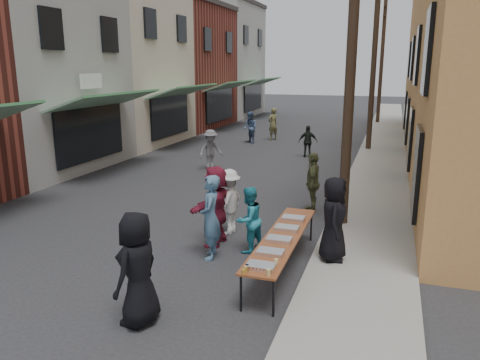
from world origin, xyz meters
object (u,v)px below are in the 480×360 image
Objects in this scene: serving_table at (282,238)px; utility_pole_far at (382,61)px; guest_front_c at (249,220)px; server at (334,219)px; catering_tray_sausage at (261,266)px; utility_pole_near at (352,52)px; utility_pole_mid at (374,59)px; guest_front_a at (138,269)px.

utility_pole_far is at bearing 88.10° from serving_table.
server reaches higher than guest_front_c.
server reaches higher than catering_tray_sausage.
utility_pole_near is at bearing 74.42° from serving_table.
serving_table is (-0.90, -3.24, -3.79)m from utility_pole_near.
guest_front_c is at bearing -97.35° from utility_pole_mid.
utility_pole_far is at bearing 88.21° from catering_tray_sausage.
utility_pole_mid is at bearing -90.00° from utility_pole_far.
utility_pole_far is at bearing -159.64° from guest_front_c.
serving_table is 1.23m from guest_front_c.
utility_pole_mid reaches higher than guest_front_c.
serving_table is at bearing 90.00° from catering_tray_sausage.
serving_table is 1.65m from catering_tray_sausage.
guest_front_a is (-2.68, -29.99, -3.54)m from utility_pole_far.
guest_front_c is (-0.96, 0.76, 0.05)m from serving_table.
utility_pole_near is at bearing 167.39° from guest_front_c.
guest_front_c is (0.81, 3.51, -0.20)m from guest_front_a.
utility_pole_near is 18.00× the size of catering_tray_sausage.
utility_pole_near is at bearing 79.54° from catering_tray_sausage.
catering_tray_sausage is (-0.90, -28.89, -3.71)m from utility_pole_far.
utility_pole_near is 1.00× the size of utility_pole_mid.
utility_pole_near and utility_pole_far have the same top height.
server is at bearing -89.89° from utility_pole_far.
utility_pole_near is 2.25× the size of serving_table.
guest_front_a is (-1.78, -1.10, 0.17)m from catering_tray_sausage.
utility_pole_far reaches higher than catering_tray_sausage.
utility_pole_far reaches higher than guest_front_c.
utility_pole_near is 7.45m from guest_front_a.
serving_table is (-0.90, -27.24, -3.79)m from utility_pole_far.
guest_front_a is 4.38m from server.
guest_front_c is at bearing 174.01° from guest_front_a.
guest_front_a is 1.06× the size of server.
utility_pole_near is 5.07m from serving_table.
utility_pole_near reaches higher than guest_front_c.
utility_pole_mid is 15.73m from serving_table.
server is (0.05, -26.56, -3.49)m from utility_pole_far.
server is (0.05, -14.56, -3.49)m from utility_pole_mid.
utility_pole_near is 24.00m from utility_pole_far.
guest_front_a reaches higher than catering_tray_sausage.
utility_pole_mid is (0.00, 12.00, 0.00)m from utility_pole_near.
server is (2.73, 3.43, 0.05)m from guest_front_a.
catering_tray_sausage is at bearing -93.06° from utility_pole_mid.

